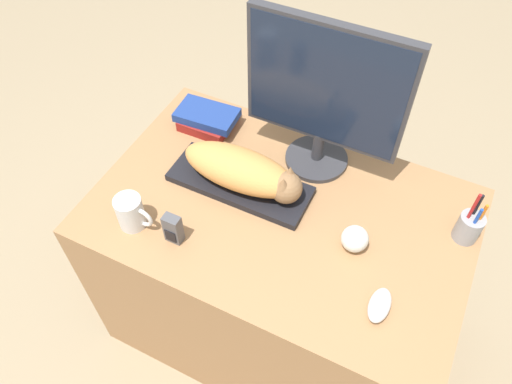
# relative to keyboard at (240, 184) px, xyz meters

# --- Properties ---
(desk) EXTENTS (1.13, 0.73, 0.74)m
(desk) POSITION_rel_keyboard_xyz_m (0.16, -0.03, -0.38)
(desk) COLOR #9E7047
(desk) RESTS_ON ground_plane
(keyboard) EXTENTS (0.45, 0.17, 0.02)m
(keyboard) POSITION_rel_keyboard_xyz_m (0.00, 0.00, 0.00)
(keyboard) COLOR black
(keyboard) RESTS_ON desk
(cat) EXTENTS (0.39, 0.15, 0.12)m
(cat) POSITION_rel_keyboard_xyz_m (0.02, -0.00, 0.07)
(cat) COLOR #D18C47
(cat) RESTS_ON keyboard
(monitor) EXTENTS (0.48, 0.20, 0.51)m
(monitor) POSITION_rel_keyboard_xyz_m (0.17, 0.21, 0.27)
(monitor) COLOR #333338
(monitor) RESTS_ON desk
(computer_mouse) EXTENTS (0.06, 0.11, 0.04)m
(computer_mouse) POSITION_rel_keyboard_xyz_m (0.52, -0.21, 0.01)
(computer_mouse) COLOR silver
(computer_mouse) RESTS_ON desk
(coffee_mug) EXTENTS (0.12, 0.08, 0.11)m
(coffee_mug) POSITION_rel_keyboard_xyz_m (-0.21, -0.27, 0.04)
(coffee_mug) COLOR silver
(coffee_mug) RESTS_ON desk
(pen_cup) EXTENTS (0.07, 0.07, 0.19)m
(pen_cup) POSITION_rel_keyboard_xyz_m (0.67, 0.12, 0.04)
(pen_cup) COLOR #939399
(pen_cup) RESTS_ON desk
(baseball) EXTENTS (0.08, 0.08, 0.08)m
(baseball) POSITION_rel_keyboard_xyz_m (0.39, -0.06, 0.03)
(baseball) COLOR silver
(baseball) RESTS_ON desk
(phone) EXTENTS (0.05, 0.03, 0.10)m
(phone) POSITION_rel_keyboard_xyz_m (-0.08, -0.26, 0.04)
(phone) COLOR #4C4C51
(phone) RESTS_ON desk
(book_stack) EXTENTS (0.21, 0.16, 0.07)m
(book_stack) POSITION_rel_keyboard_xyz_m (-0.23, 0.20, 0.02)
(book_stack) COLOR maroon
(book_stack) RESTS_ON desk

